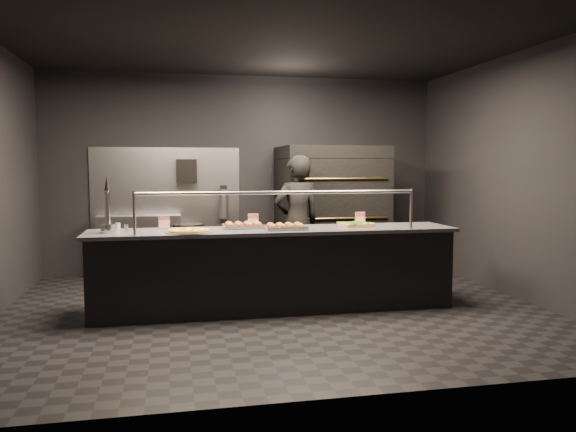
# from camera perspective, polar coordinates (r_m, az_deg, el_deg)

# --- Properties ---
(room) EXTENTS (6.04, 6.00, 3.00)m
(room) POSITION_cam_1_polar(r_m,az_deg,el_deg) (6.29, -1.66, 3.96)
(room) COLOR black
(room) RESTS_ON ground
(service_counter) EXTENTS (4.10, 0.78, 1.37)m
(service_counter) POSITION_cam_1_polar(r_m,az_deg,el_deg) (6.35, -1.35, -5.40)
(service_counter) COLOR black
(service_counter) RESTS_ON ground
(pizza_oven) EXTENTS (1.50, 1.23, 1.91)m
(pizza_oven) POSITION_cam_1_polar(r_m,az_deg,el_deg) (8.40, 4.35, 0.60)
(pizza_oven) COLOR black
(pizza_oven) RESTS_ON ground
(prep_shelf) EXTENTS (1.20, 0.35, 0.90)m
(prep_shelf) POSITION_cam_1_polar(r_m,az_deg,el_deg) (8.56, -14.84, -2.95)
(prep_shelf) COLOR #99999E
(prep_shelf) RESTS_ON ground
(towel_dispenser) EXTENTS (0.30, 0.20, 0.35)m
(towel_dispenser) POSITION_cam_1_polar(r_m,az_deg,el_deg) (8.54, -10.28, 4.52)
(towel_dispenser) COLOR black
(towel_dispenser) RESTS_ON room
(fire_extinguisher) EXTENTS (0.14, 0.14, 0.51)m
(fire_extinguisher) POSITION_cam_1_polar(r_m,az_deg,el_deg) (8.60, -6.56, 1.31)
(fire_extinguisher) COLOR #B2B2B7
(fire_extinguisher) RESTS_ON room
(beer_tap) EXTENTS (0.16, 0.22, 0.60)m
(beer_tap) POSITION_cam_1_polar(r_m,az_deg,el_deg) (6.19, -17.84, -0.06)
(beer_tap) COLOR silver
(beer_tap) RESTS_ON service_counter
(round_pizza) EXTENTS (0.50, 0.50, 0.03)m
(round_pizza) POSITION_cam_1_polar(r_m,az_deg,el_deg) (6.04, -10.00, -1.50)
(round_pizza) COLOR silver
(round_pizza) RESTS_ON service_counter
(slider_tray_a) EXTENTS (0.49, 0.38, 0.07)m
(slider_tray_a) POSITION_cam_1_polar(r_m,az_deg,el_deg) (6.38, -4.55, -0.97)
(slider_tray_a) COLOR silver
(slider_tray_a) RESTS_ON service_counter
(slider_tray_b) EXTENTS (0.45, 0.33, 0.07)m
(slider_tray_b) POSITION_cam_1_polar(r_m,az_deg,el_deg) (6.23, -0.28, -1.10)
(slider_tray_b) COLOR silver
(slider_tray_b) RESTS_ON service_counter
(square_pizza) EXTENTS (0.44, 0.44, 0.05)m
(square_pizza) POSITION_cam_1_polar(r_m,az_deg,el_deg) (6.63, 6.89, -0.85)
(square_pizza) COLOR silver
(square_pizza) RESTS_ON service_counter
(condiment_jar) EXTENTS (0.14, 0.05, 0.09)m
(condiment_jar) POSITION_cam_1_polar(r_m,az_deg,el_deg) (6.30, -16.66, -1.11)
(condiment_jar) COLOR silver
(condiment_jar) RESTS_ON service_counter
(tent_cards) EXTENTS (2.44, 0.04, 0.15)m
(tent_cards) POSITION_cam_1_polar(r_m,az_deg,el_deg) (6.54, -2.71, -0.41)
(tent_cards) COLOR white
(tent_cards) RESTS_ON service_counter
(trash_bin) EXTENTS (0.46, 0.46, 0.77)m
(trash_bin) POSITION_cam_1_polar(r_m,az_deg,el_deg) (8.46, -10.12, -3.40)
(trash_bin) COLOR black
(trash_bin) RESTS_ON ground
(worker) EXTENTS (0.72, 0.56, 1.76)m
(worker) POSITION_cam_1_polar(r_m,az_deg,el_deg) (7.45, 0.91, -0.61)
(worker) COLOR black
(worker) RESTS_ON ground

